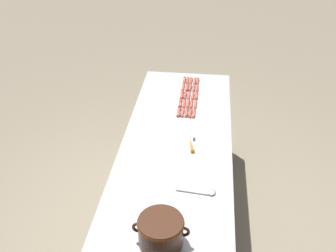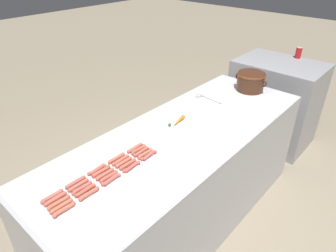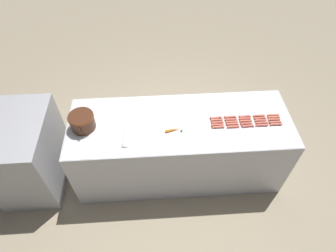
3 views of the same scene
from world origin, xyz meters
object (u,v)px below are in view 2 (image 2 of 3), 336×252
at_px(back_cabinet, 274,103).
at_px(hot_dog_6, 78,185).
at_px(hot_dog_10, 59,203).
at_px(hot_dog_20, 64,209).
at_px(hot_dog_19, 145,154).
at_px(soda_can, 298,53).
at_px(hot_dog_8, 121,160).
at_px(hot_dog_9, 138,149).
at_px(bean_pot, 251,80).
at_px(hot_dog_18, 128,164).
at_px(hot_dog_12, 105,174).
at_px(hot_dog_1, 76,182).
at_px(hot_dog_15, 61,206).
at_px(hot_dog_22, 111,180).
at_px(hot_dog_17, 109,176).
at_px(hot_dog_23, 131,167).
at_px(hot_dog_4, 135,148).
at_px(hot_dog_16, 85,190).
at_px(serving_spoon, 203,97).
at_px(hot_dog_21, 89,194).
at_px(hot_dog_24, 149,155).
at_px(hot_dog_2, 97,170).
at_px(hot_dog_11, 82,188).
at_px(hot_dog_14, 141,152).
at_px(hot_dog_13, 124,162).
at_px(hot_dog_5, 55,199).
at_px(hot_dog_7, 101,171).
at_px(hot_dog_3, 116,158).
at_px(hot_dog_0, 52,196).

height_order(back_cabinet, hot_dog_6, back_cabinet).
relative_size(hot_dog_10, hot_dog_20, 1.00).
relative_size(hot_dog_19, soda_can, 1.10).
xyz_separation_m(hot_dog_8, hot_dog_9, (-0.00, 0.16, 0.00)).
height_order(hot_dog_6, bean_pot, bean_pot).
bearing_deg(back_cabinet, hot_dog_18, -89.96).
distance_m(hot_dog_9, hot_dog_12, 0.31).
distance_m(hot_dog_1, hot_dog_15, 0.19).
bearing_deg(soda_can, hot_dog_22, -90.69).
relative_size(hot_dog_17, hot_dog_23, 1.00).
bearing_deg(hot_dog_4, hot_dog_20, -78.16).
distance_m(hot_dog_4, hot_dog_23, 0.21).
bearing_deg(hot_dog_17, hot_dog_1, -123.03).
xyz_separation_m(hot_dog_10, hot_dog_16, (0.03, 0.15, 0.00)).
bearing_deg(hot_dog_10, hot_dog_1, 114.67).
bearing_deg(serving_spoon, hot_dog_22, -78.38).
relative_size(bean_pot, serving_spoon, 1.22).
xyz_separation_m(hot_dog_21, hot_dog_24, (-0.00, 0.47, 0.00)).
bearing_deg(hot_dog_15, hot_dog_21, 78.12).
height_order(hot_dog_9, hot_dog_23, same).
bearing_deg(bean_pot, hot_dog_2, -93.58).
bearing_deg(hot_dog_16, hot_dog_11, 179.77).
relative_size(hot_dog_14, hot_dog_16, 1.00).
distance_m(hot_dog_6, hot_dog_15, 0.17).
height_order(hot_dog_13, hot_dog_17, same).
relative_size(hot_dog_9, soda_can, 1.10).
distance_m(hot_dog_14, serving_spoon, 1.00).
distance_m(hot_dog_11, hot_dog_19, 0.47).
bearing_deg(hot_dog_24, bean_pot, 91.14).
bearing_deg(hot_dog_22, hot_dog_14, 102.01).
distance_m(hot_dog_1, bean_pot, 1.89).
relative_size(hot_dog_17, bean_pot, 0.42).
xyz_separation_m(hot_dog_12, hot_dog_17, (0.03, 0.00, 0.00)).
relative_size(hot_dog_11, hot_dog_22, 1.00).
bearing_deg(bean_pot, serving_spoon, -118.62).
height_order(hot_dog_5, hot_dog_12, same).
xyz_separation_m(hot_dog_2, hot_dog_6, (0.03, -0.16, 0.00)).
relative_size(hot_dog_7, hot_dog_22, 1.00).
relative_size(hot_dog_12, hot_dog_18, 1.00).
distance_m(hot_dog_3, hot_dog_16, 0.33).
distance_m(hot_dog_14, soda_can, 2.43).
xyz_separation_m(hot_dog_1, hot_dog_14, (0.07, 0.47, 0.00)).
relative_size(hot_dog_0, hot_dog_14, 1.00).
xyz_separation_m(hot_dog_15, hot_dog_24, (0.03, 0.63, 0.00)).
distance_m(hot_dog_17, soda_can, 2.74).
bearing_deg(hot_dog_0, back_cabinet, 87.99).
distance_m(hot_dog_16, bean_pot, 1.89).
bearing_deg(hot_dog_9, hot_dog_19, -3.76).
distance_m(hot_dog_5, hot_dog_11, 0.15).
xyz_separation_m(hot_dog_2, hot_dog_20, (0.14, -0.32, 0.00)).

